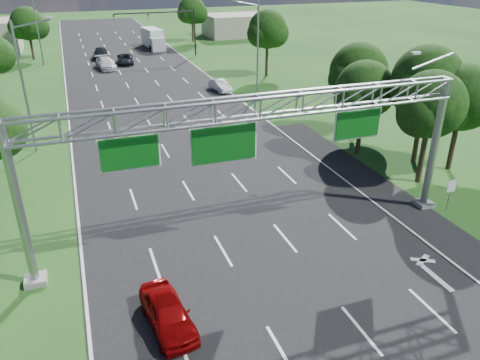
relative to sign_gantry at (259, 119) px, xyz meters
name	(u,v)px	position (x,y,z in m)	size (l,w,h in m)	color
ground	(177,134)	(-0.33, 18.00, -6.89)	(220.00, 220.00, 0.00)	#194514
road	(177,134)	(-0.33, 18.00, -6.89)	(18.00, 180.00, 0.02)	black
road_flare	(386,195)	(9.87, 2.00, -6.89)	(3.00, 30.00, 0.02)	black
sign_gantry	(259,119)	(0.00, 0.00, 0.00)	(23.50, 1.00, 9.56)	gray
regulatory_sign	(451,189)	(12.07, -1.02, -5.38)	(0.60, 0.08, 2.10)	gray
traffic_signal	(172,22)	(7.15, 53.00, -1.72)	(12.21, 0.24, 7.00)	black
streetlight_l_near	(25,82)	(-11.63, 18.00, -1.31)	(2.97, 0.22, 10.16)	gray
streetlight_l_far	(38,25)	(-11.63, 53.00, -1.31)	(2.97, 0.22, 10.16)	gray
streetlight_r_mid	(256,44)	(10.97, 28.00, -1.31)	(2.97, 0.22, 10.16)	gray
tree_cluster_right	(406,90)	(14.47, 7.19, -1.58)	(9.91, 14.60, 8.68)	#2D2116
tree_verge_lc	(28,25)	(-13.25, 58.04, -1.92)	(5.76, 4.80, 7.62)	#2D2116
tree_verge_rd	(268,31)	(15.75, 36.04, -1.26)	(5.76, 4.80, 8.28)	#2D2116
tree_verge_re	(192,12)	(13.75, 66.04, -1.70)	(5.76, 4.80, 7.84)	#2D2116
building_right	(237,25)	(23.67, 70.00, -4.89)	(12.00, 9.00, 4.00)	#A89C8D
red_coupe	(168,313)	(-5.99, -5.00, -6.20)	(1.63, 4.05, 1.38)	#8F0607
car_queue_a	(106,63)	(-3.62, 47.53, -6.13)	(2.13, 5.23, 1.52)	silver
car_queue_b	(125,59)	(-0.64, 50.04, -6.22)	(2.24, 4.86, 1.35)	black
car_queue_c	(100,53)	(-3.71, 55.36, -6.07)	(1.94, 4.82, 1.64)	black
car_queue_d	(220,85)	(7.67, 30.76, -6.25)	(1.35, 3.87, 1.27)	white
box_truck	(153,39)	(5.68, 61.87, -5.41)	(3.05, 8.39, 3.09)	silver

